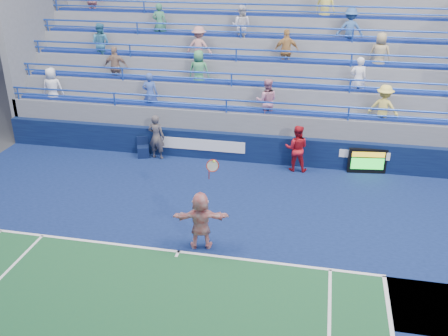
% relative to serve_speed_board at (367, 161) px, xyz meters
% --- Properties ---
extents(ground, '(120.00, 120.00, 0.00)m').
position_rel_serve_speed_board_xyz_m(ground, '(-5.32, -6.31, -0.48)').
color(ground, '#333538').
extents(sponsor_wall, '(18.00, 0.32, 1.10)m').
position_rel_serve_speed_board_xyz_m(sponsor_wall, '(-5.32, 0.18, 0.07)').
color(sponsor_wall, '#0A1138').
rests_on(sponsor_wall, ground).
extents(bleacher_stand, '(18.00, 5.61, 6.13)m').
position_rel_serve_speed_board_xyz_m(bleacher_stand, '(-5.32, 3.95, 1.07)').
color(bleacher_stand, slate).
rests_on(bleacher_stand, ground).
extents(serve_speed_board, '(1.39, 0.33, 0.96)m').
position_rel_serve_speed_board_xyz_m(serve_speed_board, '(0.00, 0.00, 0.00)').
color(serve_speed_board, black).
rests_on(serve_speed_board, ground).
extents(judge_chair, '(0.58, 0.59, 0.79)m').
position_rel_serve_speed_board_xyz_m(judge_chair, '(-8.54, -0.21, -0.23)').
color(judge_chair, '#0C173A').
rests_on(judge_chair, ground).
extents(tennis_player, '(1.63, 0.81, 2.70)m').
position_rel_serve_speed_board_xyz_m(tennis_player, '(-4.78, -5.91, 0.36)').
color(tennis_player, white).
rests_on(tennis_player, ground).
extents(line_judge, '(0.69, 0.49, 1.78)m').
position_rel_serve_speed_board_xyz_m(line_judge, '(-7.95, -0.23, 0.41)').
color(line_judge, '#141C38').
rests_on(line_judge, ground).
extents(ball_girl, '(0.86, 0.67, 1.76)m').
position_rel_serve_speed_board_xyz_m(ball_girl, '(-2.57, -0.27, 0.40)').
color(ball_girl, '#B2141F').
rests_on(ball_girl, ground).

